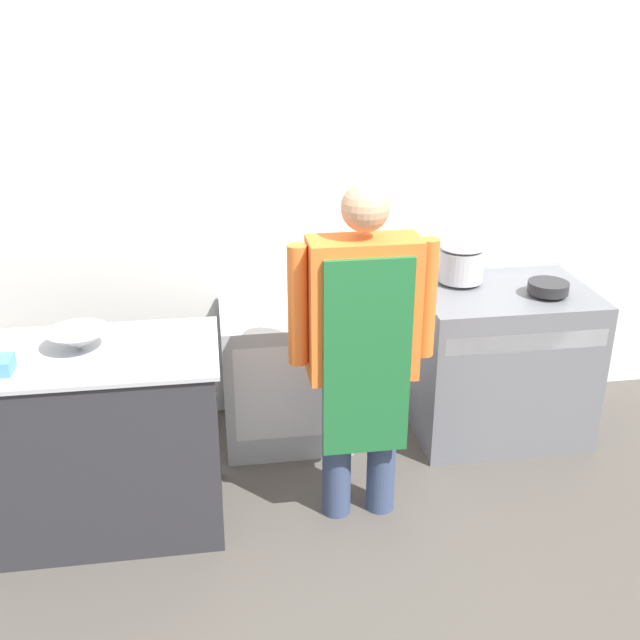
# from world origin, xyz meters

# --- Properties ---
(ground_plane) EXTENTS (14.00, 14.00, 0.00)m
(ground_plane) POSITION_xyz_m (0.00, 0.00, 0.00)
(ground_plane) COLOR #4C4742
(wall_back) EXTENTS (8.00, 0.05, 2.70)m
(wall_back) POSITION_xyz_m (0.00, 1.75, 1.35)
(wall_back) COLOR white
(wall_back) RESTS_ON ground_plane
(prep_counter) EXTENTS (1.18, 0.66, 0.91)m
(prep_counter) POSITION_xyz_m (-1.04, 0.73, 0.46)
(prep_counter) COLOR #2D2D33
(prep_counter) RESTS_ON ground_plane
(stove) EXTENTS (0.96, 0.74, 0.89)m
(stove) POSITION_xyz_m (1.14, 1.30, 0.44)
(stove) COLOR slate
(stove) RESTS_ON ground_plane
(fridge_unit) EXTENTS (0.70, 0.60, 0.79)m
(fridge_unit) POSITION_xyz_m (-0.08, 1.39, 0.39)
(fridge_unit) COLOR #A8ADB2
(fridge_unit) RESTS_ON ground_plane
(person_cook) EXTENTS (0.67, 0.24, 1.65)m
(person_cook) POSITION_xyz_m (0.20, 0.63, 0.94)
(person_cook) COLOR #38476B
(person_cook) RESTS_ON ground_plane
(mixing_bowl) EXTENTS (0.28, 0.28, 0.09)m
(mixing_bowl) POSITION_xyz_m (-1.06, 0.77, 0.96)
(mixing_bowl) COLOR #B2B5BC
(mixing_bowl) RESTS_ON prep_counter
(stock_pot) EXTENTS (0.25, 0.25, 0.22)m
(stock_pot) POSITION_xyz_m (0.93, 1.43, 1.00)
(stock_pot) COLOR #B2B5BC
(stock_pot) RESTS_ON stove
(saute_pan) EXTENTS (0.22, 0.22, 0.06)m
(saute_pan) POSITION_xyz_m (1.34, 1.17, 0.92)
(saute_pan) COLOR #262628
(saute_pan) RESTS_ON stove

